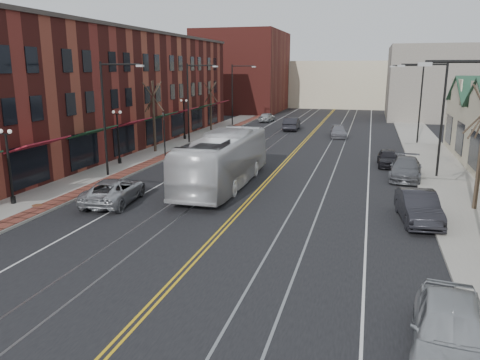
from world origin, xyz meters
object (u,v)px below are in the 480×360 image
Objects in this scene: parked_car_a at (450,331)px; parked_car_b at (418,207)px; transit_bus at (224,160)px; parked_car_d at (388,158)px; parked_car_c at (406,169)px; parked_suv at (114,191)px.

parked_car_a is 1.03× the size of parked_car_b.
transit_bus is 3.20× the size of parked_car_d.
parked_suv is at bearing -141.59° from parked_car_c.
parked_car_b is 1.22× the size of parked_car_d.
parked_car_c is (11.82, 5.49, -1.03)m from transit_bus.
parked_car_b is 10.00m from parked_car_c.
parked_car_b reaches higher than parked_suv.
parked_car_b is 14.30m from parked_car_d.
transit_bus is at bearing -139.24° from parked_suv.
transit_bus is at bearing 152.96° from parked_car_b.
transit_bus is at bearing 131.72° from parked_car_a.
parked_car_a is (16.57, -11.09, 0.12)m from parked_suv.
parked_suv is 21.93m from parked_car_d.
parked_car_a is 1.25× the size of parked_car_d.
parked_suv is 20.09m from parked_car_c.
parked_car_d is at bearing -143.12° from parked_suv.
parked_suv is 1.08× the size of parked_car_b.
parked_car_d is at bearing 88.10° from parked_car_b.
parked_car_b is at bearing 176.21° from parked_suv.
parked_suv is 1.05× the size of parked_car_a.
parked_car_d is (15.74, 15.28, -0.05)m from parked_suv.
parked_car_b is 0.94× the size of parked_car_c.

